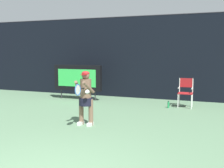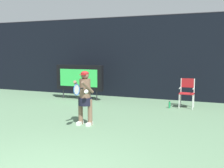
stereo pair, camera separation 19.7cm
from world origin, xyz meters
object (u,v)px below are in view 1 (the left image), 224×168
Objects in this scene: scoreboard at (78,78)px; umpire_chair at (186,91)px; tennis_player at (86,95)px; tennis_racket at (78,90)px; water_bottle at (168,105)px.

scoreboard reaches higher than umpire_chair.
tennis_player is 0.54m from tennis_racket.
tennis_racket is (0.02, -0.49, 0.23)m from tennis_player.
water_bottle is at bearing 60.24° from tennis_player.
scoreboard is 4.26m from tennis_player.
tennis_racket is at bearing -120.37° from umpire_chair.
tennis_racket reaches higher than umpire_chair.
umpire_chair is 4.08× the size of water_bottle.
scoreboard is 2.04× the size of umpire_chair.
water_bottle is 0.17× the size of tennis_player.
umpire_chair is at bearing -1.35° from scoreboard.
umpire_chair reaches higher than water_bottle.
water_bottle is (4.00, -0.47, -0.82)m from scoreboard.
umpire_chair is at bearing 56.05° from tennis_player.
water_bottle is (-0.57, -0.36, -0.50)m from umpire_chair.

